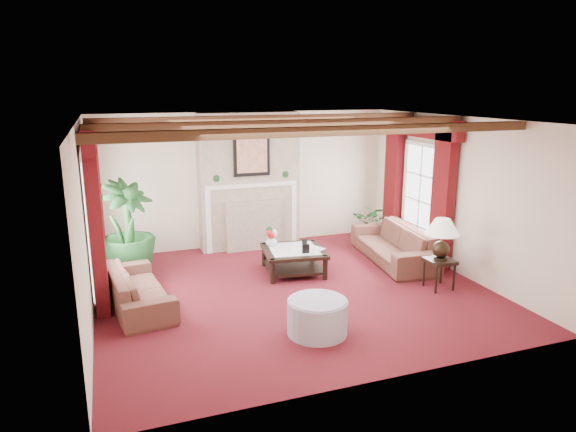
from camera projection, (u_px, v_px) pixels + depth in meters
name	position (u px, v px, depth m)	size (l,w,h in m)	color
floor	(293.00, 291.00, 8.20)	(6.00, 6.00, 0.00)	#410B13
ceiling	(294.00, 120.00, 7.55)	(6.00, 6.00, 0.00)	white
back_wall	(246.00, 180.00, 10.39)	(6.00, 0.02, 2.70)	beige
left_wall	(85.00, 226.00, 6.89)	(0.02, 5.50, 2.70)	beige
right_wall	(456.00, 195.00, 8.86)	(0.02, 5.50, 2.70)	beige
ceiling_beams	(294.00, 124.00, 7.56)	(6.00, 3.00, 0.12)	#3D2213
fireplace	(248.00, 112.00, 9.88)	(2.00, 0.52, 2.70)	tan
french_door_left	(83.00, 159.00, 7.63)	(0.10, 1.10, 2.16)	white
french_door_right	(424.00, 144.00, 9.57)	(0.10, 1.10, 2.16)	white
curtains_left	(89.00, 130.00, 7.56)	(0.20, 2.40, 2.55)	#48090A
curtains_right	(420.00, 122.00, 9.43)	(0.20, 2.40, 2.55)	#48090A
sofa_left	(137.00, 282.00, 7.56)	(0.80, 1.98, 0.75)	#390F1A
sofa_right	(394.00, 238.00, 9.54)	(0.91, 2.28, 0.87)	#390F1A
potted_palm	(129.00, 249.00, 8.81)	(1.78, 1.87, 0.93)	black
small_plant	(371.00, 228.00, 10.68)	(1.10, 1.09, 0.64)	black
coffee_table	(293.00, 261.00, 8.98)	(1.03, 1.03, 0.42)	black
side_table	(439.00, 274.00, 8.26)	(0.42, 0.42, 0.49)	black
ottoman	(317.00, 317.00, 6.73)	(0.79, 0.79, 0.46)	gray
table_lamp	(442.00, 239.00, 8.11)	(0.54, 0.54, 0.69)	black
flower_vase	(271.00, 241.00, 9.07)	(0.26, 0.26, 0.20)	silver
book	(313.00, 243.00, 8.83)	(0.19, 0.12, 0.28)	black
photo_frame_a	(306.00, 249.00, 8.67)	(0.13, 0.02, 0.17)	black
photo_frame_b	(305.00, 243.00, 9.10)	(0.09, 0.02, 0.12)	black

